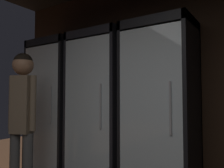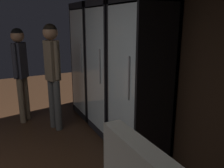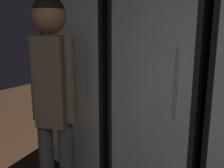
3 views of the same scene
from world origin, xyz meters
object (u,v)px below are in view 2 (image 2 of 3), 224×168
cooler_left (114,70)px  cooler_center (143,81)px  shopper_far (20,64)px  shopper_near (52,65)px  cooler_far_left (94,62)px

cooler_left → cooler_center: size_ratio=1.00×
shopper_far → cooler_left: bearing=51.4°
cooler_left → shopper_far: cooler_left is taller
cooler_center → shopper_far: 2.24m
shopper_near → cooler_left: bearing=61.8°
cooler_left → shopper_near: size_ratio=1.20×
shopper_near → shopper_far: shopper_near is taller
cooler_far_left → cooler_left: (0.81, 0.00, -0.00)m
cooler_left → cooler_center: (0.81, -0.00, -0.00)m
cooler_center → cooler_far_left: bearing=-180.0°
cooler_far_left → cooler_left: bearing=0.1°
cooler_center → shopper_far: bearing=-145.0°
cooler_far_left → shopper_far: bearing=-99.6°
cooler_left → cooler_center: bearing=-0.0°
cooler_center → shopper_far: size_ratio=1.25×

